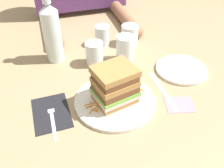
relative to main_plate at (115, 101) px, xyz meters
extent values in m
plane|color=#9E8460|center=(0.01, 0.03, -0.01)|extent=(3.00, 3.00, 0.00)
cylinder|color=white|center=(0.00, 0.00, 0.00)|extent=(0.25, 0.25, 0.01)
cube|color=#A87A42|center=(0.00, 0.00, 0.02)|extent=(0.14, 0.12, 0.02)
cube|color=beige|center=(0.00, 0.00, 0.03)|extent=(0.14, 0.13, 0.01)
cube|color=#6BA83D|center=(0.00, 0.00, 0.04)|extent=(0.14, 0.13, 0.01)
cube|color=brown|center=(0.00, 0.00, 0.06)|extent=(0.13, 0.12, 0.02)
cube|color=#A87A42|center=(0.00, 0.00, 0.08)|extent=(0.14, 0.12, 0.02)
cube|color=brown|center=(0.00, 0.00, 0.10)|extent=(0.13, 0.12, 0.02)
cube|color=#A87A42|center=(0.00, 0.00, 0.12)|extent=(0.14, 0.12, 0.02)
cylinder|color=orange|center=(-0.07, 0.00, 0.01)|extent=(0.01, 0.02, 0.00)
cylinder|color=orange|center=(-0.06, -0.02, 0.01)|extent=(0.01, 0.03, 0.00)
cylinder|color=orange|center=(-0.09, -0.01, 0.01)|extent=(0.02, 0.01, 0.00)
cylinder|color=orange|center=(-0.07, -0.03, 0.01)|extent=(0.02, 0.02, 0.00)
cylinder|color=orange|center=(-0.08, -0.03, 0.01)|extent=(0.02, 0.02, 0.00)
cylinder|color=orange|center=(-0.07, -0.03, 0.01)|extent=(0.01, 0.02, 0.00)
cylinder|color=orange|center=(-0.08, 0.00, 0.01)|extent=(0.03, 0.01, 0.00)
cylinder|color=orange|center=(0.08, 0.02, 0.01)|extent=(0.02, 0.02, 0.00)
cylinder|color=orange|center=(0.08, 0.03, 0.01)|extent=(0.03, 0.02, 0.00)
cylinder|color=orange|center=(0.09, 0.03, 0.01)|extent=(0.02, 0.03, 0.00)
cylinder|color=orange|center=(0.06, 0.02, 0.01)|extent=(0.02, 0.00, 0.00)
cylinder|color=orange|center=(0.10, 0.01, 0.01)|extent=(0.02, 0.01, 0.00)
cylinder|color=orange|center=(0.08, 0.01, 0.01)|extent=(0.03, 0.01, 0.00)
cylinder|color=orange|center=(0.09, 0.03, 0.01)|extent=(0.02, 0.02, 0.00)
cylinder|color=orange|center=(0.09, 0.03, 0.01)|extent=(0.02, 0.00, 0.00)
cube|color=black|center=(-0.20, 0.01, 0.00)|extent=(0.11, 0.16, 0.00)
cube|color=silver|center=(-0.20, -0.04, 0.00)|extent=(0.01, 0.11, 0.00)
cube|color=silver|center=(-0.20, 0.02, 0.00)|extent=(0.02, 0.02, 0.00)
cylinder|color=silver|center=(-0.19, 0.05, 0.00)|extent=(0.00, 0.04, 0.00)
cylinder|color=silver|center=(-0.19, 0.05, 0.00)|extent=(0.00, 0.04, 0.00)
cylinder|color=silver|center=(-0.20, 0.05, 0.00)|extent=(0.00, 0.04, 0.00)
cylinder|color=silver|center=(-0.21, 0.05, 0.00)|extent=(0.00, 0.04, 0.00)
cube|color=silver|center=(0.17, -0.05, 0.00)|extent=(0.02, 0.10, 0.00)
cube|color=silver|center=(0.17, 0.05, 0.00)|extent=(0.02, 0.11, 0.00)
cylinder|color=white|center=(0.11, 0.22, 0.05)|extent=(0.07, 0.07, 0.10)
cylinder|color=#E55638|center=(0.11, 0.22, 0.02)|extent=(0.06, 0.06, 0.06)
cylinder|color=silver|center=(-0.15, 0.30, 0.09)|extent=(0.07, 0.07, 0.20)
cone|color=silver|center=(-0.15, 0.30, 0.20)|extent=(0.07, 0.07, 0.03)
cylinder|color=silver|center=(0.06, 0.36, 0.04)|extent=(0.06, 0.06, 0.09)
cylinder|color=silver|center=(0.17, 0.33, 0.04)|extent=(0.07, 0.07, 0.08)
cylinder|color=silver|center=(-0.01, 0.23, 0.04)|extent=(0.07, 0.07, 0.09)
cylinder|color=white|center=(0.29, 0.09, 0.00)|extent=(0.19, 0.19, 0.01)
cube|color=pink|center=(0.19, -0.07, 0.00)|extent=(0.10, 0.09, 0.00)
cylinder|color=#936647|center=(-0.13, 0.52, 0.02)|extent=(0.06, 0.30, 0.06)
cylinder|color=#936647|center=(0.22, 0.52, 0.02)|extent=(0.06, 0.30, 0.06)
sphere|color=#936647|center=(-0.13, 0.37, 0.02)|extent=(0.06, 0.06, 0.06)
sphere|color=#936647|center=(0.22, 0.37, 0.02)|extent=(0.06, 0.06, 0.06)
camera|label=1|loc=(-0.17, -0.53, 0.53)|focal=38.72mm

